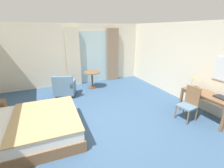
{
  "coord_description": "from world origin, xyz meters",
  "views": [
    {
      "loc": [
        -1.36,
        -3.48,
        2.41
      ],
      "look_at": [
        0.45,
        0.63,
        0.85
      ],
      "focal_mm": 25.71,
      "sensor_mm": 36.0,
      "label": 1
    }
  ],
  "objects_px": {
    "bed": "(26,128)",
    "round_cafe_table": "(92,76)",
    "desk_lamp": "(194,81)",
    "armchair_by_window": "(65,87)",
    "desk_chair": "(189,102)",
    "closed_book": "(222,97)",
    "writing_desk": "(207,97)"
  },
  "relations": [
    {
      "from": "bed",
      "to": "round_cafe_table",
      "type": "height_order",
      "value": "bed"
    },
    {
      "from": "desk_lamp",
      "to": "armchair_by_window",
      "type": "distance_m",
      "value": 4.37
    },
    {
      "from": "desk_chair",
      "to": "desk_lamp",
      "type": "xyz_separation_m",
      "value": [
        0.51,
        0.35,
        0.44
      ]
    },
    {
      "from": "closed_book",
      "to": "desk_chair",
      "type": "bearing_deg",
      "value": 145.35
    },
    {
      "from": "closed_book",
      "to": "desk_lamp",
      "type": "bearing_deg",
      "value": 98.89
    },
    {
      "from": "closed_book",
      "to": "round_cafe_table",
      "type": "relative_size",
      "value": 0.48
    },
    {
      "from": "writing_desk",
      "to": "desk_chair",
      "type": "bearing_deg",
      "value": 164.86
    },
    {
      "from": "bed",
      "to": "desk_lamp",
      "type": "height_order",
      "value": "desk_lamp"
    },
    {
      "from": "round_cafe_table",
      "to": "bed",
      "type": "bearing_deg",
      "value": -131.73
    },
    {
      "from": "desk_lamp",
      "to": "bed",
      "type": "bearing_deg",
      "value": 173.95
    },
    {
      "from": "desk_chair",
      "to": "round_cafe_table",
      "type": "relative_size",
      "value": 1.35
    },
    {
      "from": "desk_chair",
      "to": "armchair_by_window",
      "type": "relative_size",
      "value": 1.04
    },
    {
      "from": "bed",
      "to": "armchair_by_window",
      "type": "distance_m",
      "value": 2.49
    },
    {
      "from": "armchair_by_window",
      "to": "round_cafe_table",
      "type": "distance_m",
      "value": 1.31
    },
    {
      "from": "closed_book",
      "to": "round_cafe_table",
      "type": "xyz_separation_m",
      "value": [
        -2.24,
        3.97,
        -0.22
      ]
    },
    {
      "from": "writing_desk",
      "to": "closed_book",
      "type": "relative_size",
      "value": 4.03
    },
    {
      "from": "writing_desk",
      "to": "desk_lamp",
      "type": "height_order",
      "value": "desk_lamp"
    },
    {
      "from": "writing_desk",
      "to": "armchair_by_window",
      "type": "bearing_deg",
      "value": 136.88
    },
    {
      "from": "desk_chair",
      "to": "armchair_by_window",
      "type": "bearing_deg",
      "value": 133.58
    },
    {
      "from": "desk_lamp",
      "to": "desk_chair",
      "type": "bearing_deg",
      "value": -145.15
    },
    {
      "from": "desk_chair",
      "to": "desk_lamp",
      "type": "relative_size",
      "value": 2.46
    },
    {
      "from": "desk_lamp",
      "to": "armchair_by_window",
      "type": "bearing_deg",
      "value": 141.73
    },
    {
      "from": "bed",
      "to": "closed_book",
      "type": "xyz_separation_m",
      "value": [
        4.62,
        -1.31,
        0.47
      ]
    },
    {
      "from": "writing_desk",
      "to": "desk_lamp",
      "type": "xyz_separation_m",
      "value": [
        0.01,
        0.49,
        0.32
      ]
    },
    {
      "from": "bed",
      "to": "writing_desk",
      "type": "height_order",
      "value": "bed"
    },
    {
      "from": "round_cafe_table",
      "to": "closed_book",
      "type": "bearing_deg",
      "value": -60.59
    },
    {
      "from": "desk_chair",
      "to": "round_cafe_table",
      "type": "height_order",
      "value": "desk_chair"
    },
    {
      "from": "writing_desk",
      "to": "round_cafe_table",
      "type": "bearing_deg",
      "value": 120.87
    },
    {
      "from": "desk_chair",
      "to": "round_cafe_table",
      "type": "distance_m",
      "value": 3.88
    },
    {
      "from": "bed",
      "to": "armchair_by_window",
      "type": "xyz_separation_m",
      "value": [
        1.17,
        2.2,
        0.07
      ]
    },
    {
      "from": "bed",
      "to": "writing_desk",
      "type": "relative_size",
      "value": 1.7
    },
    {
      "from": "desk_lamp",
      "to": "round_cafe_table",
      "type": "bearing_deg",
      "value": 124.79
    }
  ]
}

